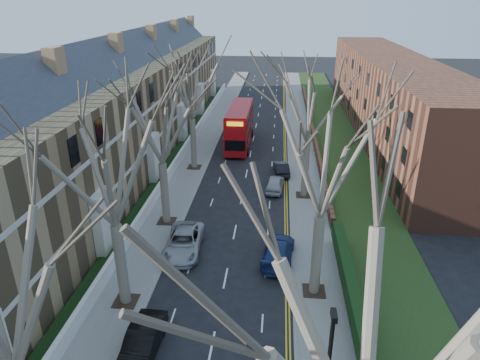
# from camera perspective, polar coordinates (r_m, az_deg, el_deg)

# --- Properties ---
(pavement_left) EXTENTS (3.00, 102.00, 0.12)m
(pavement_left) POSITION_cam_1_polar(r_m,az_deg,el_deg) (56.50, -4.29, 5.80)
(pavement_left) COLOR slate
(pavement_left) RESTS_ON ground
(pavement_right) EXTENTS (3.00, 102.00, 0.12)m
(pavement_right) POSITION_cam_1_polar(r_m,az_deg,el_deg) (55.84, 8.01, 5.42)
(pavement_right) COLOR slate
(pavement_right) RESTS_ON ground
(terrace_left) EXTENTS (9.70, 78.00, 13.60)m
(terrace_left) POSITION_cam_1_polar(r_m,az_deg,el_deg) (49.46, -14.89, 9.10)
(terrace_left) COLOR olive
(terrace_left) RESTS_ON ground
(flats_right) EXTENTS (13.97, 54.00, 10.00)m
(flats_right) POSITION_cam_1_polar(r_m,az_deg,el_deg) (60.11, 19.29, 10.50)
(flats_right) COLOR brown
(flats_right) RESTS_ON ground
(wall_hedge_right) EXTENTS (0.70, 24.00, 1.80)m
(wall_hedge_right) POSITION_cam_1_polar(r_m,az_deg,el_deg) (23.18, 16.36, -21.51)
(wall_hedge_right) COLOR #4F2D22
(wall_hedge_right) RESTS_ON ground
(front_wall_left) EXTENTS (0.30, 78.00, 1.00)m
(front_wall_left) POSITION_cam_1_polar(r_m,az_deg,el_deg) (49.20, -7.70, 3.62)
(front_wall_left) COLOR white
(front_wall_left) RESTS_ON ground
(grass_verge_right) EXTENTS (6.00, 102.00, 0.06)m
(grass_verge_right) POSITION_cam_1_polar(r_m,az_deg,el_deg) (56.23, 12.61, 5.30)
(grass_verge_right) COLOR #1F3814
(grass_verge_right) RESTS_ON ground
(tree_left_mid) EXTENTS (10.50, 10.50, 14.71)m
(tree_left_mid) POSITION_cam_1_polar(r_m,az_deg,el_deg) (23.19, -17.36, 3.24)
(tree_left_mid) COLOR #706250
(tree_left_mid) RESTS_ON ground
(tree_left_far) EXTENTS (10.15, 10.15, 14.22)m
(tree_left_far) POSITION_cam_1_polar(r_m,az_deg,el_deg) (32.31, -10.83, 8.88)
(tree_left_far) COLOR #706250
(tree_left_far) RESTS_ON ground
(tree_left_dist) EXTENTS (10.50, 10.50, 14.71)m
(tree_left_dist) POSITION_cam_1_polar(r_m,az_deg,el_deg) (43.65, -6.63, 13.30)
(tree_left_dist) COLOR #706250
(tree_left_dist) RESTS_ON ground
(tree_right_near) EXTENTS (10.85, 10.85, 15.20)m
(tree_right_near) POSITION_cam_1_polar(r_m,az_deg,el_deg) (11.20, 18.43, -18.69)
(tree_right_near) COLOR #706250
(tree_right_near) RESTS_ON ground
(tree_right_mid) EXTENTS (10.50, 10.50, 14.71)m
(tree_right_mid) POSITION_cam_1_polar(r_m,az_deg,el_deg) (23.50, 11.39, 4.13)
(tree_right_mid) COLOR #706250
(tree_right_mid) RESTS_ON ground
(tree_right_far) EXTENTS (10.15, 10.15, 14.22)m
(tree_right_far) POSITION_cam_1_polar(r_m,az_deg,el_deg) (37.03, 9.34, 10.83)
(tree_right_far) COLOR #706250
(tree_right_far) RESTS_ON ground
(double_decker_bus) EXTENTS (2.90, 11.21, 4.67)m
(double_decker_bus) POSITION_cam_1_polar(r_m,az_deg,el_deg) (52.63, -0.05, 7.08)
(double_decker_bus) COLOR #A10B10
(double_decker_bus) RESTS_ON ground
(car_left_mid) EXTENTS (1.67, 4.49, 1.46)m
(car_left_mid) POSITION_cam_1_polar(r_m,az_deg,el_deg) (24.05, -12.91, -20.35)
(car_left_mid) COLOR black
(car_left_mid) RESTS_ON ground
(car_left_far) EXTENTS (2.78, 5.58, 1.52)m
(car_left_far) POSITION_cam_1_polar(r_m,az_deg,el_deg) (31.43, -7.50, -8.20)
(car_left_far) COLOR #9C9CA1
(car_left_far) RESTS_ON ground
(car_right_near) EXTENTS (2.59, 5.20, 1.45)m
(car_right_near) POSITION_cam_1_polar(r_m,az_deg,el_deg) (30.35, 5.10, -9.41)
(car_right_near) COLOR navy
(car_right_near) RESTS_ON ground
(car_right_mid) EXTENTS (1.94, 4.10, 1.35)m
(car_right_mid) POSITION_cam_1_polar(r_m,az_deg,el_deg) (40.72, 4.68, -0.48)
(car_right_mid) COLOR #9EA1A6
(car_right_mid) RESTS_ON ground
(car_right_far) EXTENTS (1.82, 4.00, 1.27)m
(car_right_far) POSITION_cam_1_polar(r_m,az_deg,el_deg) (44.52, 5.53, 1.58)
(car_right_far) COLOR black
(car_right_far) RESTS_ON ground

